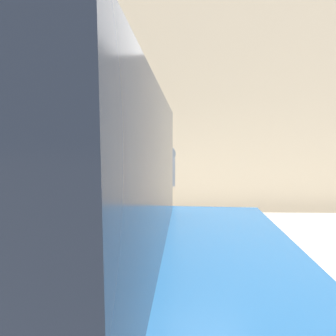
% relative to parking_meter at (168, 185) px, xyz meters
% --- Properties ---
extents(sidewalk, '(24.00, 2.80, 0.15)m').
position_rel_parking_meter_xyz_m(sidewalk, '(-0.46, 0.87, -1.01)').
color(sidewalk, '#ADAAA3').
rests_on(sidewalk, ground_plane).
extents(building_facade, '(24.00, 0.30, 6.05)m').
position_rel_parking_meter_xyz_m(building_facade, '(-0.46, 2.82, 1.94)').
color(building_facade, tan).
rests_on(building_facade, ground_plane).
extents(parking_meter, '(0.17, 0.12, 1.38)m').
position_rel_parking_meter_xyz_m(parking_meter, '(0.00, 0.00, 0.00)').
color(parking_meter, '#2D2D30').
rests_on(parking_meter, sidewalk).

